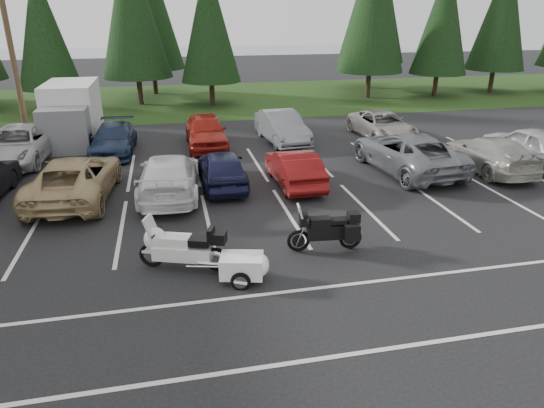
{
  "coord_description": "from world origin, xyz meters",
  "views": [
    {
      "loc": [
        -3.19,
        -13.3,
        6.39
      ],
      "look_at": [
        -0.43,
        -0.5,
        1.1
      ],
      "focal_mm": 32.0,
      "sensor_mm": 36.0,
      "label": 1
    }
  ],
  "objects": [
    {
      "name": "utility_pole",
      "position": [
        -10.0,
        12.0,
        4.7
      ],
      "size": [
        1.6,
        0.26,
        9.0
      ],
      "color": "#473321",
      "rests_on": "ground"
    },
    {
      "name": "conifer_6",
      "position": [
        12.0,
        22.1,
        6.71
      ],
      "size": [
        4.93,
        4.93,
        11.48
      ],
      "color": "#332316",
      "rests_on": "ground"
    },
    {
      "name": "lake_water",
      "position": [
        4.0,
        55.0,
        0.0
      ],
      "size": [
        70.0,
        50.0,
        0.02
      ],
      "primitive_type": "cube",
      "color": "slate",
      "rests_on": "ground"
    },
    {
      "name": "conifer_4",
      "position": [
        -5.0,
        22.9,
        6.53
      ],
      "size": [
        4.8,
        4.8,
        11.17
      ],
      "color": "#332316",
      "rests_on": "ground"
    },
    {
      "name": "conifer_3",
      "position": [
        -10.5,
        21.4,
        5.27
      ],
      "size": [
        3.87,
        3.87,
        9.02
      ],
      "color": "#332316",
      "rests_on": "ground"
    },
    {
      "name": "car_near_8",
      "position": [
        12.32,
        4.56,
        0.82
      ],
      "size": [
        2.12,
        4.88,
        1.64
      ],
      "primitive_type": "imported",
      "rotation": [
        0.0,
        0.0,
        3.18
      ],
      "color": "#BCBBC0",
      "rests_on": "ground"
    },
    {
      "name": "car_near_5",
      "position": [
        1.42,
        3.97,
        0.69
      ],
      "size": [
        1.52,
        4.2,
        1.38
      ],
      "primitive_type": "imported",
      "rotation": [
        0.0,
        0.0,
        3.16
      ],
      "color": "maroon",
      "rests_on": "ground"
    },
    {
      "name": "conifer_7",
      "position": [
        17.5,
        21.8,
        5.81
      ],
      "size": [
        4.27,
        4.27,
        9.94
      ],
      "color": "#332316",
      "rests_on": "ground"
    },
    {
      "name": "car_near_7",
      "position": [
        9.9,
        4.01,
        0.72
      ],
      "size": [
        2.17,
        5.05,
        1.45
      ],
      "primitive_type": "imported",
      "rotation": [
        0.0,
        0.0,
        3.11
      ],
      "color": "#A2A094",
      "rests_on": "ground"
    },
    {
      "name": "car_far_3",
      "position": [
        2.46,
        10.43,
        0.78
      ],
      "size": [
        2.1,
        4.88,
        1.56
      ],
      "primitive_type": "imported",
      "rotation": [
        0.0,
        0.0,
        0.1
      ],
      "color": "slate",
      "rests_on": "ground"
    },
    {
      "name": "cargo_trailer",
      "position": [
        -1.69,
        -2.75,
        0.36
      ],
      "size": [
        1.71,
        1.21,
        0.71
      ],
      "primitive_type": null,
      "rotation": [
        0.0,
        0.0,
        -0.24
      ],
      "color": "white",
      "rests_on": "ground"
    },
    {
      "name": "car_far_4",
      "position": [
        7.82,
        10.08,
        0.69
      ],
      "size": [
        2.42,
        5.0,
        1.37
      ],
      "primitive_type": "imported",
      "rotation": [
        0.0,
        0.0,
        0.03
      ],
      "color": "#9C978F",
      "rests_on": "ground"
    },
    {
      "name": "ground",
      "position": [
        0.0,
        0.0,
        0.0
      ],
      "size": [
        120.0,
        120.0,
        0.0
      ],
      "primitive_type": "plane",
      "color": "black",
      "rests_on": "ground"
    },
    {
      "name": "conifer_5",
      "position": [
        0.0,
        21.6,
        5.63
      ],
      "size": [
        4.14,
        4.14,
        9.63
      ],
      "color": "#332316",
      "rests_on": "ground"
    },
    {
      "name": "car_near_3",
      "position": [
        -3.33,
        3.85,
        0.75
      ],
      "size": [
        2.46,
        5.33,
        1.51
      ],
      "primitive_type": "imported",
      "rotation": [
        0.0,
        0.0,
        3.07
      ],
      "color": "white",
      "rests_on": "ground"
    },
    {
      "name": "box_truck",
      "position": [
        -8.0,
        12.5,
        1.45
      ],
      "size": [
        2.4,
        5.6,
        2.9
      ],
      "primitive_type": null,
      "color": "silver",
      "rests_on": "ground"
    },
    {
      "name": "adventure_motorcycle",
      "position": [
        0.87,
        -1.57,
        0.72
      ],
      "size": [
        2.44,
        1.04,
        1.44
      ],
      "primitive_type": null,
      "rotation": [
        0.0,
        0.0,
        -0.09
      ],
      "color": "black",
      "rests_on": "ground"
    },
    {
      "name": "car_far_2",
      "position": [
        -1.43,
        10.33,
        0.8
      ],
      "size": [
        1.9,
        4.7,
        1.6
      ],
      "primitive_type": "imported",
      "rotation": [
        0.0,
        0.0,
        -0.0
      ],
      "color": "#9E1D14",
      "rests_on": "ground"
    },
    {
      "name": "car_near_6",
      "position": [
        6.49,
        4.67,
        0.82
      ],
      "size": [
        3.25,
        6.1,
        1.63
      ],
      "primitive_type": "imported",
      "rotation": [
        0.0,
        0.0,
        3.24
      ],
      "color": "slate",
      "rests_on": "ground"
    },
    {
      "name": "car_near_4",
      "position": [
        -1.32,
        4.43,
        0.71
      ],
      "size": [
        1.69,
        4.19,
        1.43
      ],
      "primitive_type": "imported",
      "rotation": [
        0.0,
        0.0,
        3.14
      ],
      "color": "#171A3B",
      "rests_on": "ground"
    },
    {
      "name": "conifer_back_b",
      "position": [
        -4.0,
        27.5,
        6.77
      ],
      "size": [
        4.97,
        4.97,
        11.58
      ],
      "color": "#332316",
      "rests_on": "ground"
    },
    {
      "name": "grass_strip",
      "position": [
        0.0,
        24.0,
        0.01
      ],
      "size": [
        80.0,
        16.0,
        0.01
      ],
      "primitive_type": "cube",
      "color": "#1E3410",
      "rests_on": "ground"
    },
    {
      "name": "car_near_2",
      "position": [
        -6.63,
        4.19,
        0.78
      ],
      "size": [
        3.02,
        5.78,
        1.55
      ],
      "primitive_type": "imported",
      "rotation": [
        0.0,
        0.0,
        3.06
      ],
      "color": "tan",
      "rests_on": "ground"
    },
    {
      "name": "touring_motorcycle",
      "position": [
        -3.09,
        -1.81,
        0.74
      ],
      "size": [
        2.79,
        1.67,
        1.48
      ],
      "primitive_type": null,
      "rotation": [
        0.0,
        0.0,
        -0.34
      ],
      "color": "silver",
      "rests_on": "ground"
    },
    {
      "name": "stall_markings",
      "position": [
        0.0,
        2.0,
        0.0
      ],
      "size": [
        32.0,
        16.0,
        0.01
      ],
      "primitive_type": "cube",
      "color": "silver",
      "rests_on": "ground"
    },
    {
      "name": "car_far_0",
      "position": [
        -9.81,
        9.52,
        0.79
      ],
      "size": [
        3.11,
        5.87,
        1.57
      ],
      "primitive_type": "imported",
      "rotation": [
        0.0,
        0.0,
        -0.09
      ],
      "color": "silver",
      "rests_on": "ground"
    },
    {
      "name": "car_far_1",
      "position": [
        -5.8,
        10.09,
        0.67
      ],
      "size": [
        2.05,
        4.71,
        1.35
      ],
      "primitive_type": "imported",
      "rotation": [
        0.0,
        0.0,
        -0.04
      ],
      "color": "#1B2844",
      "rests_on": "ground"
    },
    {
      "name": "conifer_8",
      "position": [
        23.0,
        22.6,
        6.17
      ],
      "size": [
        4.53,
        4.53,
        10.56
      ],
      "color": "#332316",
      "rests_on": "ground"
    }
  ]
}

